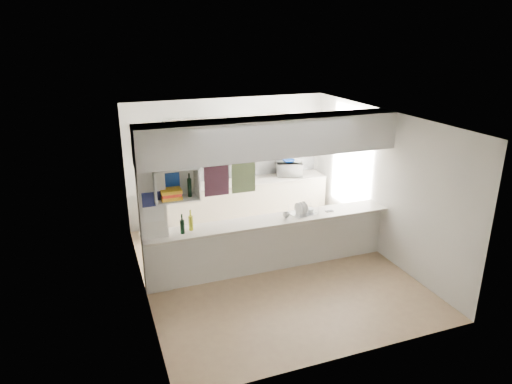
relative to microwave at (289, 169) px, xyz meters
name	(u,v)px	position (x,y,z in m)	size (l,w,h in m)	color
floor	(271,269)	(-1.27, -2.10, -1.07)	(4.80, 4.80, 0.00)	#9A7859
ceiling	(272,118)	(-1.27, -2.10, 1.53)	(4.80, 4.80, 0.00)	white
wall_back	(228,161)	(-1.27, 0.30, 0.23)	(4.20, 4.20, 0.00)	silver
wall_left	(139,215)	(-3.37, -2.10, 0.23)	(4.80, 4.80, 0.00)	silver
wall_right	(381,184)	(0.83, -2.10, 0.23)	(4.80, 4.80, 0.00)	silver
servery_partition	(261,178)	(-1.45, -2.10, 0.59)	(4.20, 0.50, 2.60)	silver
cubby_shelf	(174,186)	(-2.84, -2.16, 0.64)	(0.65, 0.35, 0.50)	white
kitchen_run	(240,185)	(-1.11, 0.04, -0.24)	(3.60, 0.63, 2.24)	beige
microwave	(289,169)	(0.00, 0.00, 0.00)	(0.54, 0.36, 0.30)	white
bowl	(288,161)	(-0.03, 0.00, 0.18)	(0.27, 0.27, 0.07)	navy
dish_rack	(303,209)	(-0.68, -2.07, -0.06)	(0.49, 0.40, 0.23)	silver
cup	(286,215)	(-1.03, -2.14, -0.09)	(0.11, 0.11, 0.09)	white
wine_bottles	(187,224)	(-2.68, -2.10, -0.03)	(0.22, 0.15, 0.33)	black
plastic_tubs	(311,210)	(-0.53, -2.05, -0.11)	(0.50, 0.18, 0.08)	silver
utensil_jar	(226,179)	(-1.39, 0.05, -0.08)	(0.10, 0.10, 0.14)	black
knife_block	(240,176)	(-1.09, 0.08, -0.05)	(0.09, 0.08, 0.19)	brown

